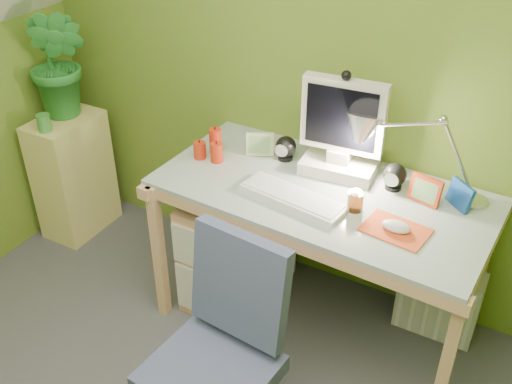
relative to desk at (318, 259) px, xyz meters
The scene contains 19 objects.
wall_back 0.91m from the desk, 120.44° to the left, with size 3.20×0.01×2.40m, color olive.
desk is the anchor object (origin of this frame).
monitor 0.67m from the desk, 90.00° to the left, with size 0.36×0.21×0.49m, color silver, non-canonical shape.
speaker_left 0.56m from the desk, 149.35° to the left, with size 0.10×0.10×0.12m, color black, non-canonical shape.
speaker_right 0.56m from the desk, 30.65° to the left, with size 0.10×0.10×0.13m, color black, non-canonical shape.
keyboard 0.44m from the desk, 119.74° to the right, with size 0.48×0.15×0.02m, color white.
mousepad 0.57m from the desk, 20.22° to the right, with size 0.26×0.18×0.01m, color #D44C21.
mouse 0.58m from the desk, 20.22° to the right, with size 0.12×0.07×0.04m, color silver.
amber_tumbler 0.49m from the desk, 23.96° to the right, with size 0.07×0.07×0.09m, color #964B15.
candle_cluster 0.76m from the desk, behind, with size 0.17×0.15×0.13m, color red, non-canonical shape.
photo_frame_red 0.64m from the desk, 15.95° to the left, with size 0.14×0.02×0.12m, color #C03814.
photo_frame_blue 0.74m from the desk, 15.95° to the left, with size 0.13×0.02×0.11m, color navy.
photo_frame_green 0.62m from the desk, 160.71° to the left, with size 0.14×0.02×0.12m, color #B0BE83.
desk_lamp 0.84m from the desk, 21.80° to the left, with size 0.54×0.23×0.58m, color #BCBBC0, non-canonical shape.
side_ledge 1.62m from the desk, behind, with size 0.28×0.43×0.75m, color #D8C572.
potted_plant 1.75m from the desk, behind, with size 0.35×0.28×0.63m, color #28782D.
green_cup 1.65m from the desk, behind, with size 0.07×0.07×0.10m, color #3F8B39.
task_chair 0.87m from the desk, 93.93° to the right, with size 0.50×0.50×0.91m, color #3C4363, non-canonical shape.
radiator 0.64m from the desk, 22.34° to the left, with size 0.39×0.16×0.39m, color silver.
Camera 1 is at (1.04, -0.88, 2.26)m, focal length 42.00 mm.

